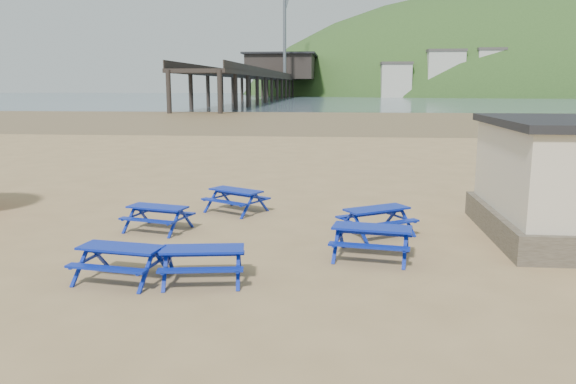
# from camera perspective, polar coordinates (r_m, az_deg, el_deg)

# --- Properties ---
(ground) EXTENTS (400.00, 400.00, 0.00)m
(ground) POSITION_cam_1_polar(r_m,az_deg,el_deg) (14.94, -5.76, -4.76)
(ground) COLOR tan
(ground) RESTS_ON ground
(wet_sand) EXTENTS (400.00, 400.00, 0.00)m
(wet_sand) POSITION_cam_1_polar(r_m,az_deg,el_deg) (69.29, 3.06, 7.49)
(wet_sand) COLOR brown
(wet_sand) RESTS_ON ground
(sea) EXTENTS (400.00, 400.00, 0.00)m
(sea) POSITION_cam_1_polar(r_m,az_deg,el_deg) (184.18, 4.56, 9.54)
(sea) COLOR #4B5D6B
(sea) RESTS_ON ground
(picnic_table_blue_a) EXTENTS (1.93, 1.70, 0.69)m
(picnic_table_blue_a) POSITION_cam_1_polar(r_m,az_deg,el_deg) (16.04, -13.07, -2.62)
(picnic_table_blue_a) COLOR #03229A
(picnic_table_blue_a) RESTS_ON ground
(picnic_table_blue_b) EXTENTS (2.20, 2.07, 0.73)m
(picnic_table_blue_b) POSITION_cam_1_polar(r_m,az_deg,el_deg) (17.96, -5.29, -0.89)
(picnic_table_blue_b) COLOR #03229A
(picnic_table_blue_b) RESTS_ON ground
(picnic_table_blue_c) EXTENTS (2.25, 2.14, 0.74)m
(picnic_table_blue_c) POSITION_cam_1_polar(r_m,az_deg,el_deg) (15.38, 8.98, -2.95)
(picnic_table_blue_c) COLOR #03229A
(picnic_table_blue_c) RESTS_ON ground
(picnic_table_blue_d) EXTENTS (1.92, 1.64, 0.72)m
(picnic_table_blue_d) POSITION_cam_1_polar(r_m,az_deg,el_deg) (12.23, -16.56, -6.93)
(picnic_table_blue_d) COLOR #03229A
(picnic_table_blue_d) RESTS_ON ground
(picnic_table_blue_e) EXTENTS (1.87, 1.59, 0.71)m
(picnic_table_blue_e) POSITION_cam_1_polar(r_m,az_deg,el_deg) (11.81, -8.61, -7.28)
(picnic_table_blue_e) COLOR #03229A
(picnic_table_blue_e) RESTS_ON ground
(picnic_table_blue_f) EXTENTS (2.03, 1.74, 0.76)m
(picnic_table_blue_f) POSITION_cam_1_polar(r_m,az_deg,el_deg) (13.31, 8.50, -5.07)
(picnic_table_blue_f) COLOR #03229A
(picnic_table_blue_f) RESTS_ON ground
(pier) EXTENTS (24.00, 220.00, 39.29)m
(pier) POSITION_cam_1_polar(r_m,az_deg,el_deg) (193.47, -0.81, 11.24)
(pier) COLOR black
(pier) RESTS_ON ground
(headland_town) EXTENTS (264.00, 144.00, 108.00)m
(headland_town) POSITION_cam_1_polar(r_m,az_deg,el_deg) (259.28, 25.20, 6.72)
(headland_town) COLOR #2D4C1E
(headland_town) RESTS_ON ground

